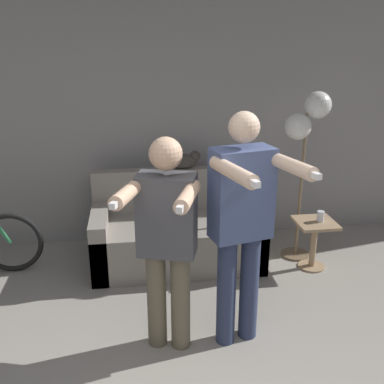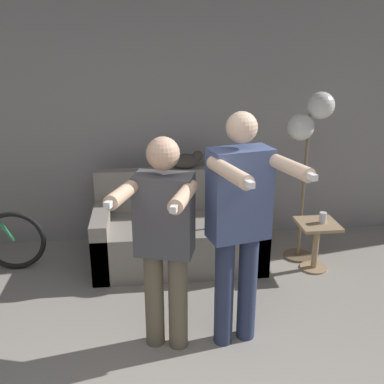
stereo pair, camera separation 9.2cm
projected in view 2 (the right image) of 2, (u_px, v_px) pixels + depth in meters
wall_back at (153, 124)px, 4.76m from camera, size 10.00×0.05×2.60m
couch at (178, 234)px, 4.52m from camera, size 1.66×0.83×0.89m
person_left at (164, 234)px, 3.06m from camera, size 0.59×0.76×1.58m
person_right at (240, 219)px, 3.08m from camera, size 0.59×0.75×1.73m
cat at (187, 160)px, 4.59m from camera, size 0.42×0.14×0.18m
floor_lamp at (310, 127)px, 4.24m from camera, size 0.43×0.29×1.69m
side_table at (317, 237)px, 4.34m from camera, size 0.38×0.38×0.49m
cup at (323, 218)px, 4.28m from camera, size 0.07×0.07×0.10m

